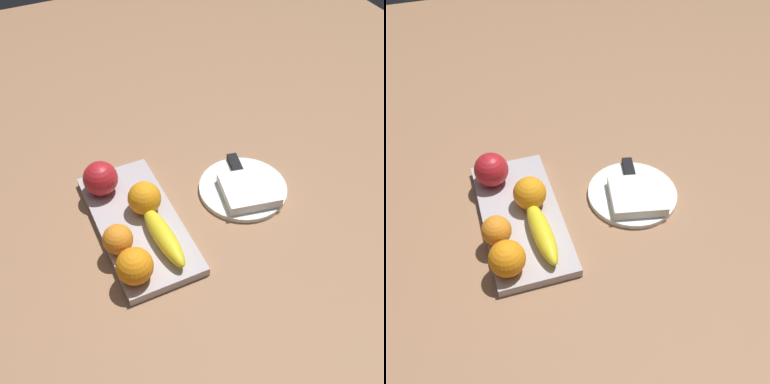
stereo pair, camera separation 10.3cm
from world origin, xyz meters
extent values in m
plane|color=#986C4C|center=(0.00, 0.00, 0.00)|extent=(2.40, 2.40, 0.00)
cube|color=#B8B0B6|center=(0.01, 0.00, 0.01)|extent=(0.36, 0.17, 0.02)
sphere|color=red|center=(-0.11, -0.04, 0.06)|extent=(0.08, 0.08, 0.08)
ellipsoid|color=yellow|center=(0.09, 0.03, 0.04)|extent=(0.17, 0.05, 0.04)
sphere|color=orange|center=(0.14, -0.05, 0.06)|extent=(0.07, 0.07, 0.07)
sphere|color=orange|center=(0.06, -0.06, 0.05)|extent=(0.06, 0.06, 0.06)
sphere|color=orange|center=(-0.01, 0.03, 0.06)|extent=(0.07, 0.07, 0.07)
cylinder|color=white|center=(0.01, 0.26, 0.01)|extent=(0.20, 0.20, 0.01)
cube|color=white|center=(0.03, 0.26, 0.02)|extent=(0.14, 0.14, 0.02)
cube|color=silver|center=(0.01, 0.26, 0.01)|extent=(0.15, 0.05, 0.00)
cube|color=black|center=(-0.05, 0.27, 0.02)|extent=(0.09, 0.04, 0.01)
camera|label=1|loc=(0.66, -0.18, 0.79)|focal=44.26mm
camera|label=2|loc=(0.69, -0.08, 0.79)|focal=44.26mm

